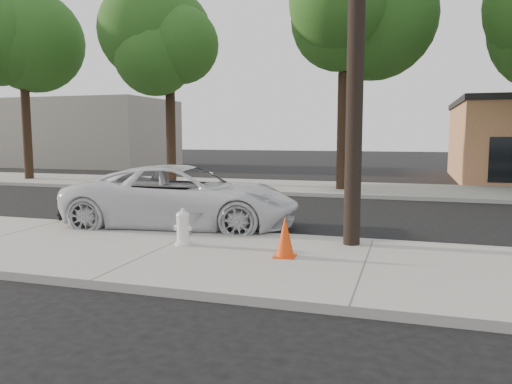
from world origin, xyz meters
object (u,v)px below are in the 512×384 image
utility_pole (356,17)px  traffic_cone (285,237)px  police_cruiser (184,197)px  fire_hydrant (183,229)px

utility_pole → traffic_cone: size_ratio=11.68×
utility_pole → police_cruiser: (-4.40, 1.28, -3.88)m
police_cruiser → fire_hydrant: (1.10, -2.37, -0.33)m
fire_hydrant → traffic_cone: traffic_cone is taller
police_cruiser → fire_hydrant: size_ratio=8.32×
utility_pole → police_cruiser: bearing=163.8°
police_cruiser → traffic_cone: size_ratio=7.62×
utility_pole → fire_hydrant: (-3.30, -1.09, -4.21)m
utility_pole → fire_hydrant: bearing=-161.7°
utility_pole → fire_hydrant: size_ratio=12.75×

